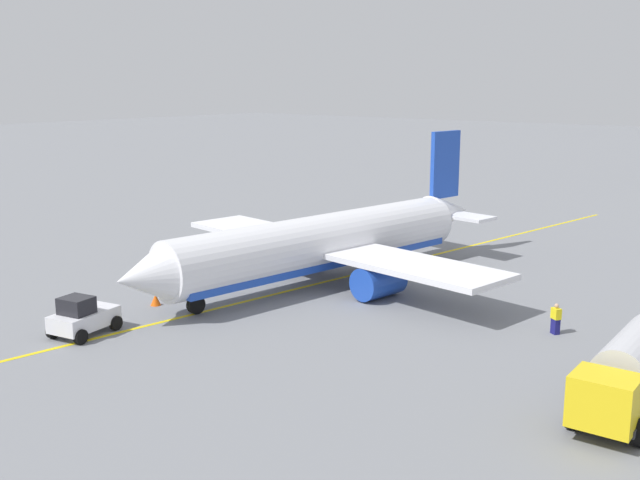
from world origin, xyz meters
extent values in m
plane|color=slate|center=(0.00, 0.00, 0.00)|extent=(400.00, 400.00, 0.00)
cylinder|color=white|center=(0.00, 0.00, 2.84)|extent=(24.40, 6.85, 3.69)
cube|color=#1E47B7|center=(0.00, 0.00, 1.83)|extent=(22.99, 6.01, 1.03)
cone|color=white|center=(13.29, -1.77, 2.84)|extent=(3.79, 3.95, 3.54)
cone|color=white|center=(-13.95, 1.86, 3.21)|extent=(5.06, 3.73, 3.13)
cube|color=#1E47B7|center=(-13.29, 1.77, 7.09)|extent=(3.22, 0.78, 5.20)
cube|color=white|center=(-13.29, 1.77, 3.24)|extent=(3.49, 8.64, 0.24)
cube|color=white|center=(-0.99, 0.13, 2.38)|extent=(8.30, 27.17, 0.36)
cylinder|color=#1E47B7|center=(0.49, 5.18, 1.13)|extent=(3.45, 2.50, 2.10)
cylinder|color=#1E47B7|center=(-0.89, -5.13, 1.13)|extent=(3.45, 2.50, 2.10)
cylinder|color=#4C4C51|center=(9.96, -1.33, 1.14)|extent=(0.24, 0.24, 1.19)
cylinder|color=black|center=(9.96, -1.33, 0.55)|extent=(1.14, 0.54, 1.10)
cylinder|color=#4C4C51|center=(-1.64, 2.84, 1.14)|extent=(0.24, 0.24, 1.19)
cylinder|color=black|center=(-1.64, 2.84, 0.55)|extent=(1.14, 0.54, 1.10)
cylinder|color=#4C4C51|center=(-2.33, -2.31, 1.14)|extent=(0.24, 0.24, 1.19)
cylinder|color=black|center=(-2.33, -2.31, 0.55)|extent=(1.14, 0.54, 1.10)
cube|color=#2D2D33|center=(6.97, 22.61, 0.70)|extent=(9.00, 3.04, 0.30)
cube|color=yellow|center=(11.00, 22.86, 1.65)|extent=(2.14, 2.52, 2.00)
cube|color=black|center=(11.89, 22.91, 2.05)|extent=(0.28, 2.01, 0.90)
cylinder|color=silver|center=(6.37, 22.57, 2.00)|extent=(6.20, 2.67, 2.30)
cylinder|color=black|center=(10.52, 24.08, 0.55)|extent=(1.12, 0.42, 1.10)
cylinder|color=black|center=(10.67, 21.58, 0.55)|extent=(1.12, 0.42, 1.10)
cylinder|color=black|center=(4.93, 21.23, 0.55)|extent=(1.12, 0.42, 1.10)
cube|color=silver|center=(16.24, -3.23, 0.85)|extent=(3.92, 2.66, 0.90)
cube|color=black|center=(16.73, -3.14, 1.75)|extent=(1.68, 1.84, 0.90)
cylinder|color=black|center=(15.15, -4.47, 0.40)|extent=(0.84, 0.45, 0.80)
cylinder|color=black|center=(14.77, -2.50, 0.40)|extent=(0.84, 0.45, 0.80)
cylinder|color=black|center=(17.71, -3.96, 0.40)|extent=(0.84, 0.45, 0.80)
cylinder|color=black|center=(17.32, -2.00, 0.40)|extent=(0.84, 0.45, 0.80)
cube|color=navy|center=(0.06, 16.55, 0.42)|extent=(0.51, 0.54, 0.85)
cube|color=yellow|center=(0.06, 16.55, 1.15)|extent=(0.58, 0.63, 0.60)
sphere|color=tan|center=(0.06, 16.55, 1.59)|extent=(0.24, 0.24, 0.24)
cone|color=#F2590F|center=(10.38, -4.54, 0.35)|extent=(0.64, 0.64, 0.71)
cube|color=yellow|center=(0.00, 0.00, 0.01)|extent=(77.59, 10.65, 0.01)
camera|label=1|loc=(38.44, 31.36, 13.47)|focal=42.38mm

